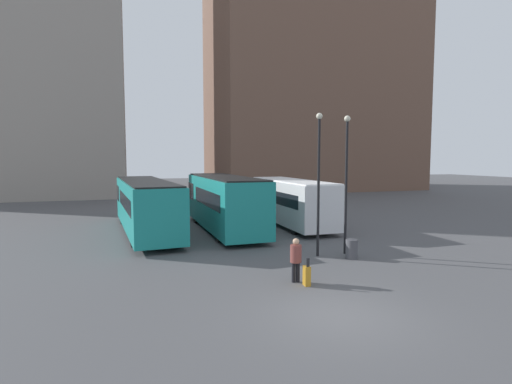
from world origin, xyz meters
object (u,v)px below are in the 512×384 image
object	(u,v)px
bus_0	(145,204)
bus_2	(291,201)
bus_1	(224,201)
lamp_post_0	(319,174)
trash_bin	(352,249)
traveler	(296,256)
lamp_post_1	(346,174)
suitcase	(307,276)

from	to	relation	value
bus_0	bus_2	xyz separation A→B (m)	(9.22, -0.25, -0.08)
bus_1	lamp_post_0	world-z (taller)	lamp_post_0
bus_0	trash_bin	bearing A→B (deg)	-142.66
bus_2	trash_bin	xyz separation A→B (m)	(-0.89, -9.01, -1.19)
bus_1	traveler	bearing A→B (deg)	179.54
lamp_post_1	trash_bin	world-z (taller)	lamp_post_1
bus_2	suitcase	xyz separation A→B (m)	(-4.35, -11.82, -1.27)
traveler	lamp_post_0	size ratio (longest dim) A/B	0.25
trash_bin	lamp_post_0	bearing A→B (deg)	143.65
bus_1	traveler	distance (m)	10.90
bus_1	suitcase	bearing A→B (deg)	-179.42
bus_1	trash_bin	world-z (taller)	bus_1
bus_0	suitcase	bearing A→B (deg)	-162.64
lamp_post_0	suitcase	bearing A→B (deg)	-121.40
bus_0	traveler	world-z (taller)	bus_0
lamp_post_0	lamp_post_1	bearing A→B (deg)	0.33
traveler	trash_bin	xyz separation A→B (m)	(3.66, 2.34, -0.51)
suitcase	lamp_post_0	world-z (taller)	lamp_post_0
bus_0	trash_bin	world-z (taller)	bus_0
bus_1	bus_2	distance (m)	4.66
lamp_post_1	trash_bin	bearing A→B (deg)	-102.07
lamp_post_0	lamp_post_1	size ratio (longest dim) A/B	1.01
lamp_post_0	bus_2	bearing A→B (deg)	75.57
bus_0	traveler	xyz separation A→B (m)	(4.67, -11.60, -0.76)
bus_2	traveler	distance (m)	12.24
suitcase	trash_bin	xyz separation A→B (m)	(3.46, 2.81, 0.08)
traveler	lamp_post_0	world-z (taller)	lamp_post_0
trash_bin	lamp_post_1	bearing A→B (deg)	77.93
bus_1	lamp_post_0	bearing A→B (deg)	-162.50
bus_2	lamp_post_1	world-z (taller)	lamp_post_1
bus_2	trash_bin	bearing A→B (deg)	174.33
bus_0	trash_bin	distance (m)	12.52
bus_1	bus_0	bearing A→B (deg)	80.15
bus_1	lamp_post_1	size ratio (longest dim) A/B	1.71
traveler	lamp_post_1	bearing A→B (deg)	-44.90
suitcase	trash_bin	bearing A→B (deg)	-45.74
lamp_post_0	trash_bin	size ratio (longest dim) A/B	7.49
suitcase	lamp_post_0	size ratio (longest dim) A/B	0.15
bus_1	suitcase	distance (m)	11.44
traveler	trash_bin	world-z (taller)	traveler
bus_2	suitcase	distance (m)	12.66
lamp_post_0	lamp_post_1	world-z (taller)	lamp_post_0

